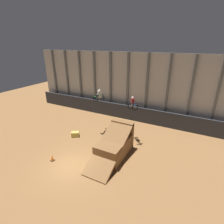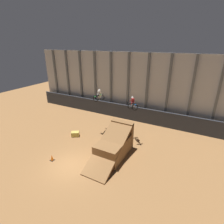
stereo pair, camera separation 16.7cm
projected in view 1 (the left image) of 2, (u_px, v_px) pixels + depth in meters
ground_plane at (71, 166)px, 15.94m from camera, size 60.00×60.00×0.00m
arena_back_wall at (128, 86)px, 24.88m from camera, size 32.00×0.40×9.29m
lower_barrier at (124, 112)px, 25.35m from camera, size 31.36×0.20×2.12m
dirt_ramp at (115, 145)px, 17.26m from camera, size 2.41×6.05×3.04m
rider_bike_left_air at (99, 96)px, 20.75m from camera, size 0.74×1.74×1.55m
rider_bike_right_air at (133, 104)px, 18.72m from camera, size 1.62×1.73×1.61m
traffic_cone_near_ramp at (52, 158)px, 16.51m from camera, size 0.36×0.36×0.58m
hay_bale_trackside at (75, 134)px, 20.80m from camera, size 1.08×0.99×0.57m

